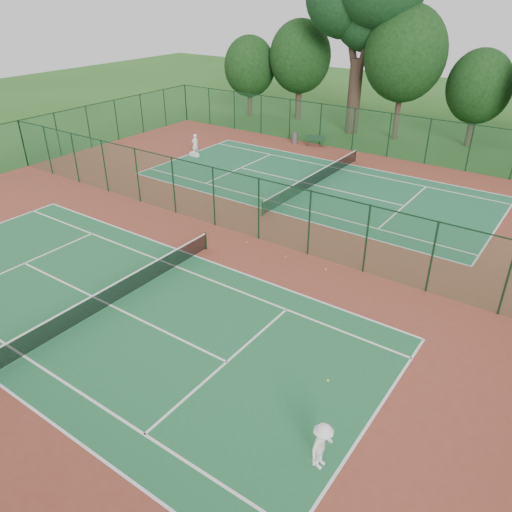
# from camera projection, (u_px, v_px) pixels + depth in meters

# --- Properties ---
(ground) EXTENTS (120.00, 120.00, 0.00)m
(ground) POSITION_uv_depth(u_px,v_px,m) (236.00, 232.00, 28.03)
(ground) COLOR #275B1C
(ground) RESTS_ON ground
(red_pad) EXTENTS (40.00, 36.00, 0.01)m
(red_pad) POSITION_uv_depth(u_px,v_px,m) (236.00, 232.00, 28.02)
(red_pad) COLOR brown
(red_pad) RESTS_ON ground
(court_near) EXTENTS (23.77, 10.97, 0.01)m
(court_near) POSITION_uv_depth(u_px,v_px,m) (111.00, 305.00, 21.56)
(court_near) COLOR #1F6338
(court_near) RESTS_ON red_pad
(court_far) EXTENTS (23.77, 10.97, 0.01)m
(court_far) POSITION_uv_depth(u_px,v_px,m) (315.00, 185.00, 34.47)
(court_far) COLOR #1F643F
(court_far) RESTS_ON red_pad
(fence_north) EXTENTS (40.00, 0.09, 3.50)m
(fence_north) POSITION_uv_depth(u_px,v_px,m) (371.00, 132.00, 40.09)
(fence_north) COLOR #1B512C
(fence_north) RESTS_ON ground
(fence_west) EXTENTS (0.09, 36.00, 3.50)m
(fence_west) POSITION_uv_depth(u_px,v_px,m) (23.00, 143.00, 37.30)
(fence_west) COLOR #184A30
(fence_west) RESTS_ON ground
(fence_divider) EXTENTS (40.00, 0.09, 3.50)m
(fence_divider) POSITION_uv_depth(u_px,v_px,m) (236.00, 203.00, 27.18)
(fence_divider) COLOR #1C542D
(fence_divider) RESTS_ON ground
(tennis_net_near) EXTENTS (0.10, 12.90, 0.97)m
(tennis_net_near) POSITION_uv_depth(u_px,v_px,m) (109.00, 295.00, 21.31)
(tennis_net_near) COLOR #133519
(tennis_net_near) RESTS_ON ground
(tennis_net_far) EXTENTS (0.10, 12.90, 0.97)m
(tennis_net_far) POSITION_uv_depth(u_px,v_px,m) (315.00, 178.00, 34.22)
(tennis_net_far) COLOR #153A22
(tennis_net_far) RESTS_ON ground
(player_near) EXTENTS (0.63, 1.05, 1.59)m
(player_near) POSITION_uv_depth(u_px,v_px,m) (322.00, 446.00, 14.01)
(player_near) COLOR white
(player_near) RESTS_ON court_near
(player_far) EXTENTS (0.54, 0.69, 1.69)m
(player_far) POSITION_uv_depth(u_px,v_px,m) (195.00, 144.00, 40.21)
(player_far) COLOR white
(player_far) RESTS_ON court_far
(trash_bin) EXTENTS (0.60, 0.60, 0.96)m
(trash_bin) POSITION_uv_depth(u_px,v_px,m) (295.00, 138.00, 43.33)
(trash_bin) COLOR slate
(trash_bin) RESTS_ON red_pad
(bench) EXTENTS (1.65, 1.04, 0.98)m
(bench) POSITION_uv_depth(u_px,v_px,m) (315.00, 140.00, 42.52)
(bench) COLOR #12351C
(bench) RESTS_ON red_pad
(kit_bag) EXTENTS (0.85, 0.40, 0.31)m
(kit_bag) POSITION_uv_depth(u_px,v_px,m) (194.00, 154.00, 40.21)
(kit_bag) COLOR white
(kit_bag) RESTS_ON red_pad
(stray_ball_a) EXTENTS (0.06, 0.06, 0.06)m
(stray_ball_a) POSITION_uv_depth(u_px,v_px,m) (286.00, 256.00, 25.38)
(stray_ball_a) COLOR #D0DF33
(stray_ball_a) RESTS_ON red_pad
(stray_ball_b) EXTENTS (0.08, 0.08, 0.08)m
(stray_ball_b) POSITION_uv_depth(u_px,v_px,m) (326.00, 269.00, 24.23)
(stray_ball_b) COLOR #CFF138
(stray_ball_b) RESTS_ON red_pad
(stray_ball_c) EXTENTS (0.07, 0.07, 0.07)m
(stray_ball_c) POSITION_uv_depth(u_px,v_px,m) (247.00, 242.00, 26.78)
(stray_ball_c) COLOR #BDCF30
(stray_ball_c) RESTS_ON red_pad
(evergreen_row) EXTENTS (39.00, 5.00, 12.00)m
(evergreen_row) POSITION_uv_depth(u_px,v_px,m) (402.00, 138.00, 45.17)
(evergreen_row) COLOR black
(evergreen_row) RESTS_ON ground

